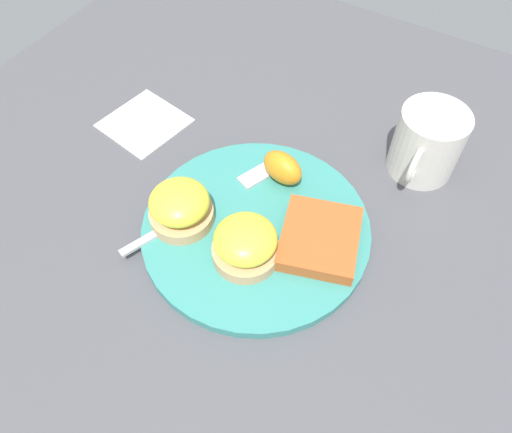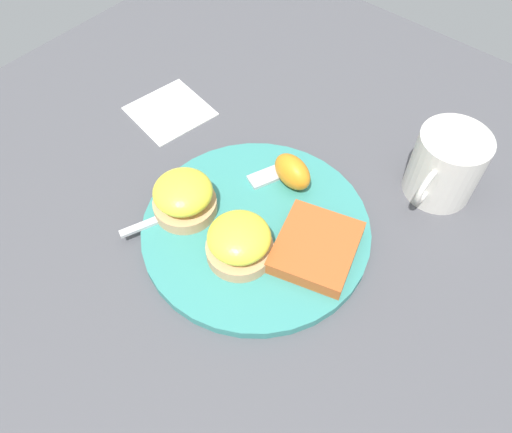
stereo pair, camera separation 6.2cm
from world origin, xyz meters
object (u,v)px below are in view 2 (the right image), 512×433
Objects in this scene: orange_wedge at (292,172)px; fork at (216,197)px; hashbrown_patty at (316,247)px; sandwich_benedict_left at (184,197)px; cup at (445,166)px; sandwich_benedict_right at (239,242)px.

orange_wedge is 0.27× the size of fork.
sandwich_benedict_left is at bearing -71.03° from hashbrown_patty.
sandwich_benedict_left is 0.15m from orange_wedge.
cup is at bearing 135.56° from fork.
sandwich_benedict_left is 1.37× the size of orange_wedge.
hashbrown_patty is 0.21m from cup.
fork is 1.80× the size of cup.
orange_wedge is (-0.13, 0.08, -0.00)m from sandwich_benedict_left.
orange_wedge is (-0.07, -0.09, 0.01)m from hashbrown_patty.
hashbrown_patty is 0.85× the size of cup.
cup reaches higher than sandwich_benedict_left.
cup reaches higher than orange_wedge.
orange_wedge reaches higher than hashbrown_patty.
sandwich_benedict_left is 0.10m from sandwich_benedict_right.
sandwich_benedict_right is at bearing -26.46° from cup.
sandwich_benedict_left is at bearing -41.84° from cup.
sandwich_benedict_right is 0.10m from fork.
sandwich_benedict_left is 1.00× the size of sandwich_benedict_right.
cup is (-0.13, 0.15, 0.01)m from orange_wedge.
fork is (0.09, -0.06, -0.02)m from orange_wedge.
orange_wedge is (-0.13, -0.02, -0.00)m from sandwich_benedict_right.
sandwich_benedict_right reaches higher than hashbrown_patty.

